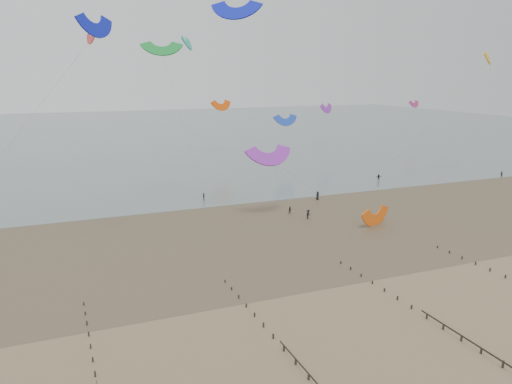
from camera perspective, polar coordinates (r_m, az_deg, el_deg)
ground at (r=64.03m, az=12.32°, el=-12.15°), size 500.00×500.00×0.00m
sea_and_shore at (r=90.95m, az=-2.17°, el=-4.11°), size 500.00×665.00×0.03m
kitesurfers at (r=110.83m, az=5.82°, el=-0.52°), size 154.43×26.04×1.87m
grounded_kite at (r=95.10m, az=13.47°, el=-3.70°), size 8.16×7.26×3.72m
kites_airborne at (r=136.40m, az=-12.58°, el=10.58°), size 254.77×122.76×35.17m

